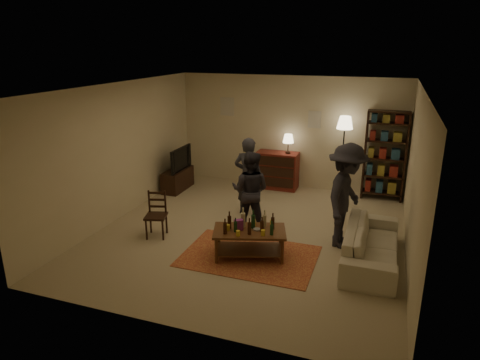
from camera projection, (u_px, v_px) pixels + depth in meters
The scene contains 13 objects.
floor at pixel (250, 233), 8.07m from camera, with size 6.00×6.00×0.00m, color #C6B793.
room_shell at pixel (264, 112), 10.40m from camera, with size 6.00×6.00×6.00m.
rug at pixel (249, 256), 7.17m from camera, with size 2.20×1.50×0.01m, color maroon.
coffee_table at pixel (249, 233), 7.05m from camera, with size 1.32×0.97×0.82m.
dining_chair at pixel (156, 213), 7.84m from camera, with size 0.46×0.46×0.86m.
tv_stand at pixel (178, 174), 10.34m from camera, with size 0.40×1.00×1.06m.
dresser at pixel (277, 169), 10.42m from camera, with size 1.00×0.50×1.36m.
bookshelf at pixel (385, 155), 9.54m from camera, with size 0.90×0.34×2.02m.
floor_lamp at pixel (345, 128), 9.54m from camera, with size 0.36×0.36×1.87m.
sofa at pixel (372, 244), 6.92m from camera, with size 2.08×0.81×0.61m, color beige.
person_left at pixel (248, 176), 8.75m from camera, with size 0.59×0.39×1.62m, color #292A32.
person_right at pixel (250, 191), 8.04m from camera, with size 0.74×0.58×1.53m, color #28272F.
person_by_sofa at pixel (346, 196), 7.30m from camera, with size 1.19×0.68×1.84m, color #25242B.
Camera 1 is at (2.28, -7.02, 3.41)m, focal length 32.00 mm.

